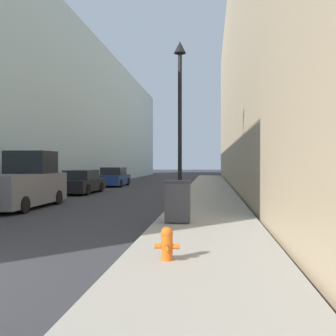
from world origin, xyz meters
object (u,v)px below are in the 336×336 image
Objects in this scene: fire_hydrant at (167,243)px; parked_sedan_near at (81,183)px; trash_bin at (178,201)px; parked_sedan_far at (114,177)px; pickup_truck at (23,184)px; lamppost at (180,103)px.

parked_sedan_near is at bearing 114.63° from fire_hydrant.
trash_bin reaches higher than fire_hydrant.
fire_hydrant is at bearing -65.37° from parked_sedan_near.
parked_sedan_far is at bearing 89.16° from parked_sedan_near.
parked_sedan_far is at bearing 90.04° from pickup_truck.
parked_sedan_near is at bearing 90.89° from pickup_truck.
fire_hydrant is at bearing -86.74° from lamppost.
fire_hydrant is 0.09× the size of lamppost.
pickup_truck is 1.17× the size of parked_sedan_far.
trash_bin is 19.81m from parked_sedan_far.
lamppost reaches higher than fire_hydrant.
parked_sedan_near is (-0.12, 7.40, -0.32)m from pickup_truck.
lamppost reaches higher than trash_bin.
lamppost reaches higher than pickup_truck.
fire_hydrant is 23.92m from parked_sedan_far.
parked_sedan_far reaches higher than parked_sedan_near.
parked_sedan_near is (-7.15, 15.59, 0.22)m from fire_hydrant.
parked_sedan_near is 7.26m from parked_sedan_far.
pickup_truck reaches higher than parked_sedan_far.
fire_hydrant is 17.16m from parked_sedan_near.
parked_sedan_near is at bearing 134.24° from lamppost.
parked_sedan_far reaches higher than fire_hydrant.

